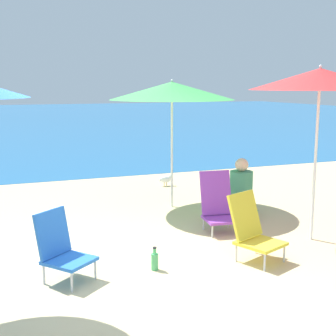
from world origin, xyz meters
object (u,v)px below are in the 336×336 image
beach_chair_blue (61,247)px  seagull (166,179)px  beach_chair_purple (218,204)px  beach_umbrella_red (320,79)px  beach_chair_yellow (252,229)px  beach_umbrella_green (172,91)px  person_seated_far (241,193)px  water_bottle (155,261)px

beach_chair_blue → seagull: beach_chair_blue is taller
beach_chair_purple → beach_chair_blue: 2.50m
beach_umbrella_red → beach_chair_yellow: 2.09m
beach_chair_purple → beach_chair_blue: (-2.32, -0.94, -0.02)m
beach_chair_purple → beach_umbrella_green: bearing=102.0°
beach_umbrella_red → beach_chair_purple: bearing=140.7°
beach_chair_purple → beach_chair_yellow: bearing=-89.8°
beach_umbrella_green → seagull: beach_umbrella_green is taller
beach_chair_purple → person_seated_far: person_seated_far is taller
beach_chair_purple → beach_chair_blue: beach_chair_purple is taller
person_seated_far → water_bottle: 2.48m
beach_umbrella_red → beach_chair_blue: (-3.31, -0.14, -1.74)m
beach_umbrella_red → beach_chair_yellow: (-1.12, -0.34, -1.73)m
water_bottle → seagull: (1.66, 4.06, 0.03)m
beach_chair_yellow → beach_chair_blue: 2.20m
person_seated_far → water_bottle: size_ratio=3.49×
beach_umbrella_green → seagull: 2.44m
beach_chair_blue → seagull: bearing=17.1°
beach_umbrella_red → person_seated_far: beach_umbrella_red is taller
beach_umbrella_red → seagull: bearing=99.5°
beach_chair_purple → beach_umbrella_red: bearing=-32.6°
beach_chair_yellow → beach_chair_purple: 1.16m
beach_umbrella_green → person_seated_far: 1.99m
beach_chair_purple → person_seated_far: bearing=42.9°
beach_umbrella_green → beach_chair_purple: beach_umbrella_green is taller
beach_chair_blue → beach_umbrella_red: bearing=-36.5°
beach_chair_yellow → beach_chair_purple: (0.13, 1.15, 0.01)m
beach_umbrella_red → beach_chair_blue: bearing=-177.6°
seagull → beach_umbrella_green: bearing=-107.1°
beach_chair_purple → water_bottle: beach_chair_purple is taller
beach_umbrella_green → person_seated_far: beach_umbrella_green is taller
seagull → beach_chair_yellow: bearing=-96.6°
beach_chair_yellow → seagull: bearing=60.9°
water_bottle → seagull: 4.39m
beach_umbrella_green → beach_chair_yellow: (0.00, -2.59, -1.56)m
beach_umbrella_green → beach_chair_blue: (-2.18, -2.38, -1.58)m
beach_umbrella_red → beach_umbrella_green: (-1.12, 2.25, -0.17)m
beach_umbrella_green → water_bottle: size_ratio=7.98×
person_seated_far → water_bottle: person_seated_far is taller
person_seated_far → beach_umbrella_green: bearing=135.6°
beach_umbrella_red → seagull: 4.34m
beach_chair_purple → beach_chair_blue: bearing=-151.1°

